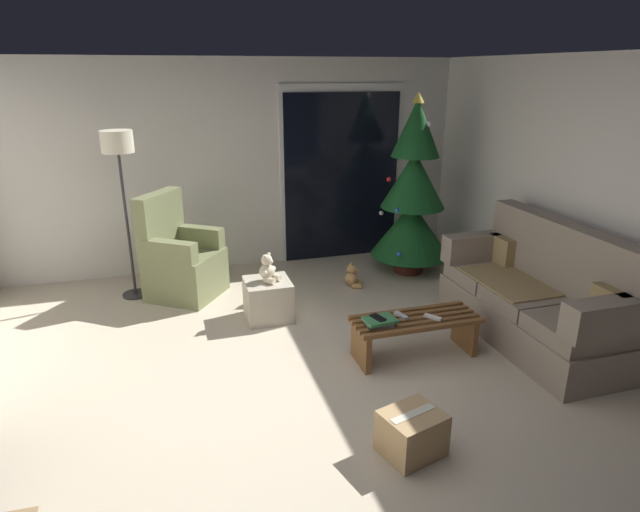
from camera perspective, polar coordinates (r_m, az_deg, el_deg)
ground_plane at (r=4.21m, az=-2.59°, el=-14.60°), size 7.00×7.00×0.00m
wall_back at (r=6.60m, az=-9.33°, el=9.49°), size 5.72×0.12×2.50m
wall_right at (r=5.13m, az=30.01°, el=4.33°), size 0.12×6.00×2.50m
patio_door_frame at (r=6.86m, az=2.31°, el=8.82°), size 1.60×0.02×2.20m
patio_door_glass at (r=6.86m, az=2.36°, el=8.39°), size 1.50×0.02×2.10m
couch at (r=5.20m, az=22.21°, el=-4.21°), size 0.79×1.94×1.08m
coffee_table at (r=4.66m, az=10.14°, el=-7.83°), size 1.10×0.40×0.37m
remote_white at (r=4.62m, az=12.02°, el=-6.44°), size 0.13×0.15×0.02m
remote_silver at (r=4.60m, az=8.69°, el=-6.31°), size 0.08×0.16×0.02m
book_stack at (r=4.43m, az=6.37°, el=-6.97°), size 0.27×0.22×0.06m
cell_phone at (r=4.42m, az=6.25°, el=-6.58°), size 0.11×0.16×0.01m
christmas_tree at (r=6.39m, az=9.90°, el=6.26°), size 0.95×0.95×2.12m
armchair at (r=5.95m, az=-14.74°, el=-0.44°), size 0.96×0.95×1.13m
floor_lamp at (r=5.82m, az=-20.75°, el=9.77°), size 0.32×0.32×1.78m
ottoman at (r=5.31m, az=-5.59°, el=-4.67°), size 0.44×0.44×0.40m
teddy_bear_cream at (r=5.18m, az=-5.61°, el=-1.47°), size 0.21×0.21×0.29m
teddy_bear_honey_by_tree at (r=6.07m, az=3.52°, el=-2.24°), size 0.21×0.21×0.29m
cardboard_box_taped_mid_floor at (r=3.65m, az=9.83°, el=-18.19°), size 0.44×0.40×0.29m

